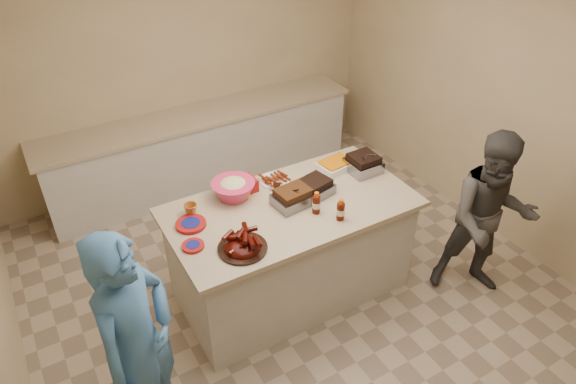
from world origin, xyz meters
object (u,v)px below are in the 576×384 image
bbq_bottle_b (340,219)px  guest_gray (471,285)px  rib_platter (243,249)px  bbq_bottle_a (316,212)px  roasting_pan (363,171)px  plastic_cup (191,215)px  coleslaw_bowl (234,197)px  mustard_bottle (247,198)px  island (291,289)px

bbq_bottle_b → guest_gray: size_ratio=0.12×
rib_platter → bbq_bottle_b: bearing=-4.8°
bbq_bottle_a → roasting_pan: bearing=23.7°
rib_platter → bbq_bottle_b: bbq_bottle_b is taller
bbq_bottle_b → plastic_cup: bearing=146.7°
coleslaw_bowl → mustard_bottle: size_ratio=2.92×
island → bbq_bottle_b: size_ratio=10.77×
bbq_bottle_a → bbq_bottle_b: size_ratio=1.02×
island → plastic_cup: bearing=159.0°
rib_platter → coleslaw_bowl: size_ratio=1.01×
coleslaw_bowl → mustard_bottle: bearing=-37.7°
rib_platter → coleslaw_bowl: bearing=69.9°
plastic_cup → coleslaw_bowl: bearing=6.4°
island → plastic_cup: plastic_cup is taller
mustard_bottle → plastic_cup: 0.48m
roasting_pan → mustard_bottle: size_ratio=2.20×
bbq_bottle_b → coleslaw_bowl: bearing=130.4°
bbq_bottle_a → plastic_cup: (-0.87, 0.48, 0.00)m
coleslaw_bowl → bbq_bottle_a: 0.70m
island → rib_platter: size_ratio=5.53×
rib_platter → mustard_bottle: 0.64m
bbq_bottle_a → plastic_cup: bbq_bottle_a is taller
roasting_pan → bbq_bottle_a: (-0.69, -0.30, 0.00)m
rib_platter → plastic_cup: size_ratio=3.45×
bbq_bottle_a → mustard_bottle: bearing=130.4°
bbq_bottle_b → guest_gray: (1.23, -0.44, -0.96)m
island → coleslaw_bowl: 1.07m
island → roasting_pan: (0.82, 0.12, 0.96)m
roasting_pan → mustard_bottle: bearing=172.1°
roasting_pan → coleslaw_bowl: bearing=169.3°
bbq_bottle_a → guest_gray: 1.76m
guest_gray → roasting_pan: bearing=160.7°
mustard_bottle → coleslaw_bowl: bearing=142.3°
plastic_cup → guest_gray: plastic_cup is taller
rib_platter → bbq_bottle_b: (0.81, -0.07, 0.00)m
coleslaw_bowl → bbq_bottle_b: bearing=-49.6°
bbq_bottle_a → plastic_cup: bearing=151.2°
bbq_bottle_b → plastic_cup: (-0.98, 0.64, 0.00)m
roasting_pan → plastic_cup: roasting_pan is taller
coleslaw_bowl → roasting_pan: bearing=-10.5°
rib_platter → mustard_bottle: (0.32, 0.55, 0.00)m
roasting_pan → bbq_bottle_b: size_ratio=1.45×
plastic_cup → bbq_bottle_a: bearing=-28.8°
bbq_bottle_b → mustard_bottle: bbq_bottle_b is taller
rib_platter → mustard_bottle: size_ratio=2.95×
roasting_pan → bbq_bottle_b: (-0.58, -0.47, 0.00)m
island → rib_platter: bearing=-153.4°
coleslaw_bowl → plastic_cup: size_ratio=3.41×
bbq_bottle_b → island: bearing=123.6°
roasting_pan → bbq_bottle_a: bbq_bottle_a is taller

